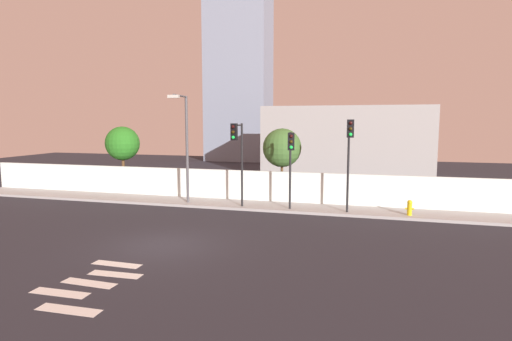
% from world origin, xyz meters
% --- Properties ---
extents(ground_plane, '(80.00, 80.00, 0.00)m').
position_xyz_m(ground_plane, '(0.00, 0.00, 0.00)').
color(ground_plane, '#26252D').
extents(sidewalk, '(36.00, 2.40, 0.15)m').
position_xyz_m(sidewalk, '(0.00, 8.20, 0.07)').
color(sidewalk, '#9E9E9E').
rests_on(sidewalk, ground).
extents(perimeter_wall, '(36.00, 0.18, 1.80)m').
position_xyz_m(perimeter_wall, '(0.00, 9.49, 1.05)').
color(perimeter_wall, silver).
rests_on(perimeter_wall, sidewalk).
extents(crosswalk_marking, '(2.81, 3.87, 0.01)m').
position_xyz_m(crosswalk_marking, '(-0.22, -4.10, 0.00)').
color(crosswalk_marking, silver).
rests_on(crosswalk_marking, ground).
extents(traffic_light_left, '(0.37, 1.26, 4.68)m').
position_xyz_m(traffic_light_left, '(0.91, 7.01, 3.56)').
color(traffic_light_left, black).
rests_on(traffic_light_left, sidewalk).
extents(traffic_light_center, '(0.36, 1.16, 4.88)m').
position_xyz_m(traffic_light_center, '(6.87, 7.07, 3.69)').
color(traffic_light_center, black).
rests_on(traffic_light_center, sidewalk).
extents(traffic_light_right, '(0.52, 1.56, 4.22)m').
position_xyz_m(traffic_light_right, '(3.89, 6.81, 3.26)').
color(traffic_light_right, black).
rests_on(traffic_light_right, sidewalk).
extents(street_lamp_curbside, '(0.65, 2.35, 6.24)m').
position_xyz_m(street_lamp_curbside, '(-2.40, 7.40, 3.92)').
color(street_lamp_curbside, '#4C4C51').
rests_on(street_lamp_curbside, sidewalk).
extents(fire_hydrant, '(0.44, 0.26, 0.80)m').
position_xyz_m(fire_hydrant, '(9.94, 7.60, 0.58)').
color(fire_hydrant, gold).
rests_on(fire_hydrant, sidewalk).
extents(roadside_tree_leftmost, '(2.31, 2.31, 4.58)m').
position_xyz_m(roadside_tree_leftmost, '(-8.43, 10.33, 3.41)').
color(roadside_tree_leftmost, brown).
rests_on(roadside_tree_leftmost, ground).
extents(roadside_tree_midleft, '(2.37, 2.37, 4.51)m').
position_xyz_m(roadside_tree_midleft, '(2.70, 10.33, 3.31)').
color(roadside_tree_midleft, brown).
rests_on(roadside_tree_midleft, ground).
extents(low_building_distant, '(14.41, 6.00, 6.23)m').
position_xyz_m(low_building_distant, '(5.84, 23.49, 3.12)').
color(low_building_distant, '#9F9F9F').
rests_on(low_building_distant, ground).
extents(tower_on_skyline, '(7.68, 5.00, 27.13)m').
position_xyz_m(tower_on_skyline, '(-8.10, 35.49, 13.57)').
color(tower_on_skyline, gray).
rests_on(tower_on_skyline, ground).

